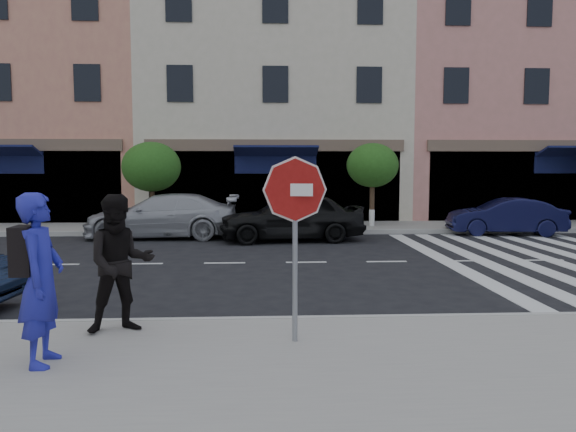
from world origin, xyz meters
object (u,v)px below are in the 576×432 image
object	(u,v)px
photographer	(41,279)
walker	(120,263)
stop_sign	(295,207)
car_far_mid	(291,217)
car_far_left	(162,216)
car_far_right	(506,216)

from	to	relation	value
photographer	walker	size ratio (longest dim) A/B	1.05
stop_sign	car_far_mid	world-z (taller)	stop_sign
walker	car_far_left	size ratio (longest dim) A/B	0.37
walker	car_far_right	distance (m)	15.19
photographer	car_far_right	size ratio (longest dim) A/B	0.51
stop_sign	car_far_right	xyz separation A→B (m)	(7.98, 11.72, -1.24)
stop_sign	car_far_mid	size ratio (longest dim) A/B	0.52
car_far_mid	photographer	bearing A→B (deg)	-22.34
stop_sign	walker	world-z (taller)	stop_sign
stop_sign	car_far_left	distance (m)	12.11
walker	car_far_left	distance (m)	11.02
photographer	walker	distance (m)	1.35
walker	car_far_left	xyz separation A→B (m)	(-1.31, 10.94, -0.36)
stop_sign	walker	distance (m)	2.51
stop_sign	car_far_right	bearing A→B (deg)	65.61
stop_sign	walker	bearing A→B (deg)	176.33
photographer	car_far_left	distance (m)	12.18
walker	car_far_right	world-z (taller)	walker
car_far_left	car_far_right	distance (m)	11.61
stop_sign	photographer	xyz separation A→B (m)	(-2.89, -0.66, -0.75)
photographer	car_far_mid	bearing A→B (deg)	-19.50
car_far_left	car_far_mid	bearing A→B (deg)	77.81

